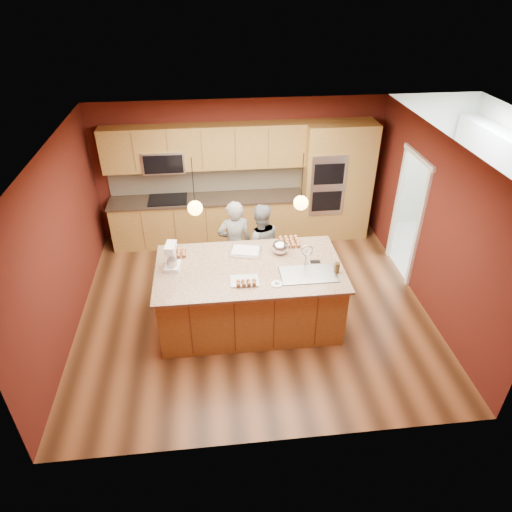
{
  "coord_description": "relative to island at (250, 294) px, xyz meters",
  "views": [
    {
      "loc": [
        -0.59,
        -5.77,
        4.74
      ],
      "look_at": [
        0.03,
        -0.1,
        1.04
      ],
      "focal_mm": 32.0,
      "sensor_mm": 36.0,
      "label": 1
    }
  ],
  "objects": [
    {
      "name": "washer",
      "position": [
        4.29,
        1.16,
        0.05
      ],
      "size": [
        0.84,
        0.85,
        1.12
      ],
      "primitive_type": "cube",
      "rotation": [
        0.0,
        0.0,
        -0.23
      ],
      "color": "white",
      "rests_on": "floor"
    },
    {
      "name": "wall_front",
      "position": [
        0.08,
        -2.17,
        0.84
      ],
      "size": [
        5.5,
        0.0,
        5.5
      ],
      "primitive_type": "plane",
      "rotation": [
        -1.57,
        0.0,
        0.0
      ],
      "color": "#4D1710",
      "rests_on": "ground"
    },
    {
      "name": "floor",
      "position": [
        0.08,
        0.33,
        -0.51
      ],
      "size": [
        5.5,
        5.5,
        0.0
      ],
      "primitive_type": "plane",
      "color": "#402413",
      "rests_on": "ground"
    },
    {
      "name": "wall_back",
      "position": [
        0.08,
        2.83,
        0.84
      ],
      "size": [
        5.5,
        0.0,
        5.5
      ],
      "primitive_type": "plane",
      "rotation": [
        1.57,
        0.0,
        0.0
      ],
      "color": "#4D1710",
      "rests_on": "ground"
    },
    {
      "name": "stand_mixer",
      "position": [
        -1.12,
        0.11,
        0.66
      ],
      "size": [
        0.24,
        0.31,
        0.39
      ],
      "rotation": [
        0.0,
        0.0,
        -0.14
      ],
      "color": "white",
      "rests_on": "island"
    },
    {
      "name": "person_right",
      "position": [
        0.26,
        1.01,
        0.23
      ],
      "size": [
        0.74,
        0.59,
        1.49
      ],
      "primitive_type": "imported",
      "rotation": [
        0.0,
        0.0,
        3.18
      ],
      "color": "slate",
      "rests_on": "floor"
    },
    {
      "name": "cabinet_run",
      "position": [
        -0.6,
        2.58,
        0.47
      ],
      "size": [
        3.74,
        0.64,
        2.3
      ],
      "color": "olive",
      "rests_on": "floor"
    },
    {
      "name": "ceiling",
      "position": [
        0.08,
        0.33,
        2.19
      ],
      "size": [
        5.5,
        5.5,
        0.0
      ],
      "primitive_type": "plane",
      "rotation": [
        3.14,
        0.0,
        0.0
      ],
      "color": "white",
      "rests_on": "ground"
    },
    {
      "name": "laundry_room",
      "position": [
        4.43,
        1.53,
        1.44
      ],
      "size": [
        2.6,
        2.7,
        2.7
      ],
      "color": "silver",
      "rests_on": "ground"
    },
    {
      "name": "dryer",
      "position": [
        4.29,
        1.88,
        -0.02
      ],
      "size": [
        0.64,
        0.66,
        0.99
      ],
      "primitive_type": "cube",
      "rotation": [
        0.0,
        0.0,
        0.04
      ],
      "color": "white",
      "rests_on": "floor"
    },
    {
      "name": "plate",
      "position": [
        0.32,
        -0.46,
        0.5
      ],
      "size": [
        0.16,
        0.16,
        0.01
      ],
      "primitive_type": "cylinder",
      "color": "white",
      "rests_on": "island"
    },
    {
      "name": "cupcakes_right",
      "position": [
        0.68,
        0.59,
        0.53
      ],
      "size": [
        0.33,
        0.33,
        0.07
      ],
      "primitive_type": null,
      "color": "#CE7945",
      "rests_on": "island"
    },
    {
      "name": "island",
      "position": [
        0.0,
        0.0,
        0.0
      ],
      "size": [
        2.72,
        1.52,
        1.38
      ],
      "color": "olive",
      "rests_on": "floor"
    },
    {
      "name": "person_left",
      "position": [
        -0.16,
        1.01,
        0.28
      ],
      "size": [
        0.61,
        0.44,
        1.58
      ],
      "primitive_type": "imported",
      "rotation": [
        0.0,
        0.0,
        3.25
      ],
      "color": "black",
      "rests_on": "floor"
    },
    {
      "name": "doorway_trim",
      "position": [
        2.81,
        1.13,
        0.54
      ],
      "size": [
        0.08,
        1.11,
        2.2
      ],
      "primitive_type": null,
      "color": "white",
      "rests_on": "wall_right"
    },
    {
      "name": "cupcakes_left",
      "position": [
        -1.0,
        0.45,
        0.53
      ],
      "size": [
        0.16,
        0.24,
        0.07
      ],
      "primitive_type": null,
      "color": "#CE7945",
      "rests_on": "island"
    },
    {
      "name": "cupcakes_rack",
      "position": [
        -0.1,
        -0.43,
        0.54
      ],
      "size": [
        0.29,
        0.15,
        0.07
      ],
      "primitive_type": null,
      "color": "#CE7945",
      "rests_on": "island"
    },
    {
      "name": "wall_right",
      "position": [
        2.83,
        0.33,
        0.84
      ],
      "size": [
        0.0,
        5.0,
        5.0
      ],
      "primitive_type": "plane",
      "rotation": [
        1.57,
        0.0,
        -1.57
      ],
      "color": "#4D1710",
      "rests_on": "ground"
    },
    {
      "name": "oven_column",
      "position": [
        1.92,
        2.52,
        0.64
      ],
      "size": [
        1.3,
        0.62,
        2.3
      ],
      "color": "olive",
      "rests_on": "floor"
    },
    {
      "name": "tumbler",
      "position": [
        1.21,
        -0.26,
        0.57
      ],
      "size": [
        0.08,
        0.08,
        0.16
      ],
      "primitive_type": "cylinder",
      "color": "#3D2B13",
      "rests_on": "island"
    },
    {
      "name": "mixing_bowl",
      "position": [
        0.49,
        0.34,
        0.59
      ],
      "size": [
        0.26,
        0.26,
        0.22
      ],
      "primitive_type": "ellipsoid",
      "color": "silver",
      "rests_on": "island"
    },
    {
      "name": "pendant_right",
      "position": [
        0.69,
        0.0,
        1.49
      ],
      "size": [
        0.2,
        0.2,
        0.8
      ],
      "color": "black",
      "rests_on": "ceiling"
    },
    {
      "name": "pendant_left",
      "position": [
        -0.73,
        0.0,
        1.49
      ],
      "size": [
        0.2,
        0.2,
        0.8
      ],
      "color": "black",
      "rests_on": "ceiling"
    },
    {
      "name": "wall_left",
      "position": [
        -2.67,
        0.33,
        0.84
      ],
      "size": [
        0.0,
        5.0,
        5.0
      ],
      "primitive_type": "plane",
      "rotation": [
        1.57,
        0.0,
        1.57
      ],
      "color": "#4D1710",
      "rests_on": "ground"
    },
    {
      "name": "sheet_cake",
      "position": [
        -0.03,
        0.4,
        0.51
      ],
      "size": [
        0.53,
        0.44,
        0.05
      ],
      "rotation": [
        0.0,
        0.0,
        -0.23
      ],
      "color": "white",
      "rests_on": "island"
    },
    {
      "name": "cooling_rack",
      "position": [
        -0.11,
        -0.34,
        0.5
      ],
      "size": [
        0.4,
        0.29,
        0.02
      ],
      "primitive_type": "cube",
      "rotation": [
        0.0,
        0.0,
        -0.03
      ],
      "color": "silver",
      "rests_on": "island"
    },
    {
      "name": "phone",
      "position": [
        0.97,
        0.03,
        0.5
      ],
      "size": [
        0.15,
        0.08,
        0.01
      ],
      "primitive_type": "cube",
      "rotation": [
        0.0,
        0.0,
        -0.03
      ],
      "color": "black",
      "rests_on": "island"
    }
  ]
}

